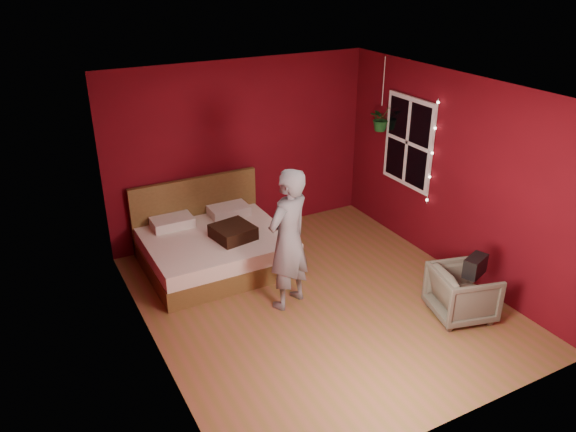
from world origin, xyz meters
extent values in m
plane|color=brown|center=(0.00, 0.00, 0.00)|extent=(4.50, 4.50, 0.00)
cube|color=#5D0912|center=(0.00, 2.26, 1.30)|extent=(4.00, 0.02, 2.60)
cube|color=#5D0912|center=(0.00, -2.26, 1.30)|extent=(4.00, 0.02, 2.60)
cube|color=#5D0912|center=(-2.01, 0.00, 1.30)|extent=(0.02, 4.50, 2.60)
cube|color=#5D0912|center=(2.01, 0.00, 1.30)|extent=(0.02, 4.50, 2.60)
cube|color=silver|center=(0.00, 0.00, 2.61)|extent=(4.00, 4.50, 0.02)
cube|color=white|center=(1.97, 0.90, 1.50)|extent=(0.04, 0.97, 1.27)
cube|color=black|center=(1.96, 0.90, 1.50)|extent=(0.02, 0.85, 1.15)
cube|color=white|center=(1.95, 0.90, 1.50)|extent=(0.03, 0.05, 1.15)
cube|color=white|center=(1.95, 0.90, 1.50)|extent=(0.03, 0.85, 0.05)
cylinder|color=silver|center=(1.94, 0.38, 1.50)|extent=(0.01, 0.01, 1.45)
sphere|color=#FFF2CC|center=(1.94, 0.38, 0.83)|extent=(0.04, 0.04, 0.04)
sphere|color=#FFF2CC|center=(1.94, 0.38, 1.16)|extent=(0.04, 0.04, 0.04)
sphere|color=#FFF2CC|center=(1.94, 0.38, 1.50)|extent=(0.04, 0.04, 0.04)
sphere|color=#FFF2CC|center=(1.94, 0.38, 1.84)|extent=(0.04, 0.04, 0.04)
sphere|color=#FFF2CC|center=(1.94, 0.38, 2.17)|extent=(0.04, 0.04, 0.04)
cube|color=brown|center=(-0.78, 1.41, 0.13)|extent=(1.87, 1.59, 0.26)
cube|color=white|center=(-0.78, 1.41, 0.36)|extent=(1.83, 1.56, 0.21)
cube|color=brown|center=(-0.78, 2.16, 0.51)|extent=(1.87, 0.07, 1.03)
cube|color=silver|center=(-1.20, 1.94, 0.53)|extent=(0.56, 0.36, 0.13)
cube|color=silver|center=(-0.36, 1.94, 0.53)|extent=(0.56, 0.36, 0.13)
imported|color=slate|center=(-0.34, 0.15, 0.87)|extent=(0.75, 0.63, 1.75)
imported|color=#656050|center=(1.33, -1.03, 0.31)|extent=(0.83, 0.81, 0.62)
cube|color=black|center=(1.33, -1.15, 0.73)|extent=(0.35, 0.26, 0.22)
cube|color=black|center=(-0.59, 1.22, 0.55)|extent=(0.56, 0.56, 0.17)
cylinder|color=silver|center=(1.88, 1.44, 2.25)|extent=(0.01, 0.01, 0.69)
imported|color=#1A5E1B|center=(1.88, 1.44, 1.72)|extent=(0.39, 0.36, 0.37)
camera|label=1|loc=(-3.07, -4.96, 3.88)|focal=35.00mm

